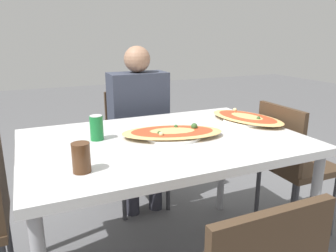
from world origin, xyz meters
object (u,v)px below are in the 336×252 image
object	(u,v)px
pizza_main	(172,133)
soda_can	(97,128)
drink_glass	(81,158)
person_seated	(139,118)
chair_far_seated	(135,140)
dining_table	(164,150)
chair_side_right	(291,160)
pizza_second	(247,118)

from	to	relation	value
pizza_main	soda_can	world-z (taller)	soda_can
pizza_main	drink_glass	distance (m)	0.57
person_seated	chair_far_seated	bearing A→B (deg)	-90.00
chair_far_seated	pizza_main	bearing A→B (deg)	86.01
dining_table	chair_far_seated	xyz separation A→B (m)	(0.10, 0.80, -0.20)
chair_side_right	soda_can	xyz separation A→B (m)	(-1.21, 0.10, 0.33)
soda_can	pizza_second	xyz separation A→B (m)	(0.90, -0.01, -0.04)
chair_side_right	pizza_main	bearing A→B (deg)	-89.81
dining_table	chair_far_seated	size ratio (longest dim) A/B	1.60
drink_glass	pizza_second	size ratio (longest dim) A/B	0.22
person_seated	pizza_main	bearing A→B (deg)	85.38
dining_table	drink_glass	xyz separation A→B (m)	(-0.46, -0.26, 0.13)
dining_table	person_seated	xyz separation A→B (m)	(0.10, 0.69, 0.00)
pizza_main	pizza_second	xyz separation A→B (m)	(0.54, 0.09, -0.00)
pizza_main	chair_far_seated	bearing A→B (deg)	86.01
chair_far_seated	drink_glass	distance (m)	1.24
dining_table	chair_side_right	distance (m)	0.91
dining_table	pizza_main	world-z (taller)	pizza_main
chair_side_right	soda_can	bearing A→B (deg)	-94.93
pizza_main	person_seated	bearing A→B (deg)	85.38
person_seated	drink_glass	xyz separation A→B (m)	(-0.56, -0.95, 0.12)
pizza_second	person_seated	bearing A→B (deg)	129.06
person_seated	dining_table	bearing A→B (deg)	81.34
chair_far_seated	chair_side_right	distance (m)	1.12
chair_side_right	pizza_main	distance (m)	0.89
person_seated	pizza_main	xyz separation A→B (m)	(-0.06, -0.69, 0.09)
dining_table	person_seated	bearing A→B (deg)	81.34
person_seated	pizza_second	distance (m)	0.77
soda_can	pizza_second	size ratio (longest dim) A/B	0.23
pizza_second	chair_far_seated	bearing A→B (deg)	124.44
chair_far_seated	drink_glass	world-z (taller)	drink_glass
person_seated	drink_glass	size ratio (longest dim) A/B	10.37
pizza_main	pizza_second	world-z (taller)	pizza_main
chair_far_seated	person_seated	bearing A→B (deg)	90.00
chair_far_seated	pizza_second	world-z (taller)	chair_far_seated
chair_side_right	dining_table	bearing A→B (deg)	-89.73
dining_table	chair_far_seated	world-z (taller)	chair_far_seated
dining_table	drink_glass	world-z (taller)	drink_glass
chair_far_seated	pizza_main	size ratio (longest dim) A/B	1.52
chair_side_right	pizza_second	distance (m)	0.43
pizza_main	drink_glass	bearing A→B (deg)	-152.26
pizza_second	pizza_main	bearing A→B (deg)	-170.08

